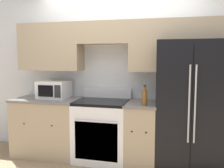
{
  "coord_description": "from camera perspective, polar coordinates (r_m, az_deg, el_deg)",
  "views": [
    {
      "loc": [
        0.87,
        -3.14,
        1.53
      ],
      "look_at": [
        -0.0,
        0.31,
        1.14
      ],
      "focal_mm": 40.0,
      "sensor_mm": 36.0,
      "label": 1
    }
  ],
  "objects": [
    {
      "name": "lower_cabinets_left",
      "position": [
        4.08,
        -14.33,
        -9.36
      ],
      "size": [
        1.01,
        0.64,
        0.89
      ],
      "color": "tan",
      "rests_on": "ground_plane"
    },
    {
      "name": "refrigerator",
      "position": [
        3.57,
        17.41,
        -4.68
      ],
      "size": [
        0.88,
        0.76,
        1.74
      ],
      "color": "black",
      "rests_on": "ground_plane"
    },
    {
      "name": "microwave",
      "position": [
        4.0,
        -13.07,
        -1.2
      ],
      "size": [
        0.44,
        0.41,
        0.27
      ],
      "color": "white",
      "rests_on": "lower_cabinets_left"
    },
    {
      "name": "wall_back",
      "position": [
        3.83,
        1.16,
        4.83
      ],
      "size": [
        8.0,
        0.39,
        2.6
      ],
      "color": "silver",
      "rests_on": "ground_plane"
    },
    {
      "name": "lower_cabinets_right",
      "position": [
        3.64,
        6.84,
        -11.11
      ],
      "size": [
        0.44,
        0.64,
        0.89
      ],
      "color": "tan",
      "rests_on": "ground_plane"
    },
    {
      "name": "oven_range",
      "position": [
        3.76,
        -2.27,
        -10.47
      ],
      "size": [
        0.76,
        0.65,
        1.05
      ],
      "color": "white",
      "rests_on": "ground_plane"
    },
    {
      "name": "bottle",
      "position": [
        3.32,
        7.47,
        -3.01
      ],
      "size": [
        0.07,
        0.07,
        0.27
      ],
      "color": "brown",
      "rests_on": "lower_cabinets_right"
    }
  ]
}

